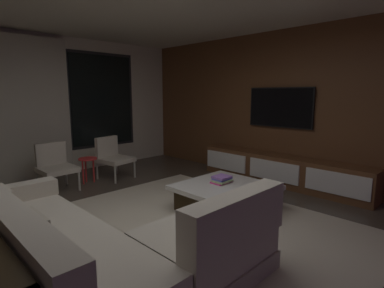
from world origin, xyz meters
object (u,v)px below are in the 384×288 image
(book_stack_on_coffee_table, at_px, (222,179))
(accent_chair_near_window, at_px, (112,155))
(sectional_couch, at_px, (95,249))
(coffee_table, at_px, (225,198))
(side_stool, at_px, (88,163))
(media_console, at_px, (282,171))
(accent_chair_by_curtain, at_px, (55,164))
(mounted_tv, at_px, (280,107))

(book_stack_on_coffee_table, height_order, accent_chair_near_window, accent_chair_near_window)
(sectional_couch, height_order, coffee_table, sectional_couch)
(coffee_table, xyz_separation_m, side_stool, (-0.73, 2.57, 0.19))
(accent_chair_near_window, xyz_separation_m, media_console, (1.87, -2.51, -0.18))
(accent_chair_by_curtain, distance_m, media_console, 3.87)
(book_stack_on_coffee_table, bearing_deg, media_console, -2.21)
(sectional_couch, relative_size, coffee_table, 2.16)
(coffee_table, bearing_deg, book_stack_on_coffee_table, 62.26)
(accent_chair_near_window, distance_m, side_stool, 0.50)
(accent_chair_by_curtain, bearing_deg, sectional_couch, -104.83)
(coffee_table, distance_m, accent_chair_by_curtain, 2.90)
(coffee_table, relative_size, book_stack_on_coffee_table, 4.03)
(coffee_table, relative_size, accent_chair_by_curtain, 1.49)
(coffee_table, relative_size, media_console, 0.37)
(accent_chair_near_window, bearing_deg, book_stack_on_coffee_table, -83.32)
(coffee_table, distance_m, book_stack_on_coffee_table, 0.26)
(sectional_couch, xyz_separation_m, media_console, (3.67, 0.28, -0.04))
(book_stack_on_coffee_table, relative_size, side_stool, 0.63)
(coffee_table, xyz_separation_m, accent_chair_by_curtain, (-1.28, 2.59, 0.25))
(coffee_table, bearing_deg, media_console, 2.04)
(side_stool, bearing_deg, coffee_table, -74.23)
(accent_chair_near_window, height_order, mounted_tv, mounted_tv)
(accent_chair_by_curtain, distance_m, mounted_tv, 3.99)
(accent_chair_near_window, bearing_deg, side_stool, -179.38)
(accent_chair_near_window, distance_m, mounted_tv, 3.23)
(book_stack_on_coffee_table, relative_size, accent_chair_near_window, 0.37)
(sectional_couch, distance_m, mounted_tv, 4.02)
(sectional_couch, bearing_deg, book_stack_on_coffee_table, 9.27)
(side_stool, relative_size, media_console, 0.15)
(coffee_table, height_order, accent_chair_by_curtain, accent_chair_by_curtain)
(book_stack_on_coffee_table, height_order, media_console, media_console)
(book_stack_on_coffee_table, distance_m, accent_chair_near_window, 2.47)
(coffee_table, bearing_deg, side_stool, 105.77)
(accent_chair_near_window, height_order, side_stool, accent_chair_near_window)
(book_stack_on_coffee_table, bearing_deg, accent_chair_by_curtain, 118.52)
(mounted_tv, bearing_deg, accent_chair_near_window, 131.52)
(accent_chair_near_window, relative_size, side_stool, 1.70)
(mounted_tv, bearing_deg, side_stool, 137.83)
(coffee_table, distance_m, accent_chair_near_window, 2.59)
(book_stack_on_coffee_table, xyz_separation_m, side_stool, (-0.79, 2.45, -0.03))
(accent_chair_by_curtain, height_order, side_stool, accent_chair_by_curtain)
(sectional_couch, relative_size, accent_chair_by_curtain, 3.21)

